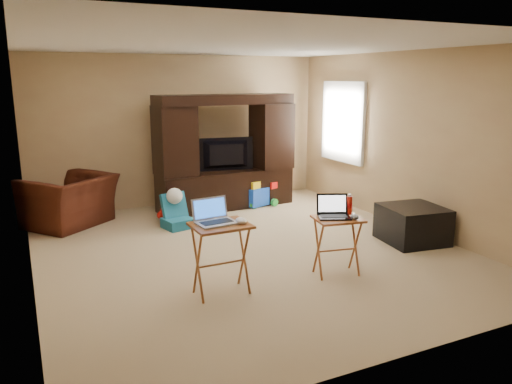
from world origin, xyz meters
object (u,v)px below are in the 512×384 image
ottoman (413,224)px  mouse_left (241,221)px  television (227,155)px  child_rocker (177,211)px  entertainment_center (225,152)px  tray_table_left (221,259)px  tray_table_right (337,246)px  laptop_right (334,207)px  recliner (70,201)px  push_toy (260,192)px  laptop_left (216,212)px  water_bottle (349,205)px  plush_toy (169,208)px  mouse_right (355,217)px

ottoman → mouse_left: size_ratio=5.03×
television → child_rocker: (-1.09, -0.76, -0.64)m
entertainment_center → tray_table_left: entertainment_center is taller
tray_table_right → laptop_right: (-0.04, 0.02, 0.45)m
recliner → push_toy: size_ratio=1.87×
laptop_left → mouse_left: (0.22, -0.10, -0.09)m
recliner → push_toy: bearing=138.9°
television → tray_table_right: bearing=97.7°
television → tray_table_right: (-0.01, -3.20, -0.57)m
recliner → laptop_right: 4.06m
laptop_right → child_rocker: bearing=136.7°
push_toy → laptop_left: (-1.94, -3.01, 0.62)m
water_bottle → entertainment_center: bearing=93.3°
plush_toy → entertainment_center: bearing=22.1°
push_toy → ottoman: size_ratio=0.82×
ottoman → mouse_left: bearing=-169.7°
child_rocker → ottoman: bearing=-49.2°
entertainment_center → television: entertainment_center is taller
water_bottle → push_toy: bearing=82.9°
recliner → ottoman: size_ratio=1.52×
laptop_left → recliner: bearing=103.4°
child_rocker → water_bottle: water_bottle is taller
plush_toy → laptop_right: laptop_right is taller
child_rocker → recliner: bearing=136.5°
recliner → push_toy: (3.03, -0.15, -0.14)m
child_rocker → push_toy: size_ratio=0.83×
ottoman → tray_table_left: tray_table_left is taller
recliner → tray_table_left: size_ratio=1.55×
plush_toy → mouse_right: 3.20m
plush_toy → push_toy: (1.68, 0.33, 0.01)m
television → mouse_left: bearing=78.0°
entertainment_center → mouse_right: size_ratio=17.27×
entertainment_center → recliner: size_ratio=2.02×
water_bottle → plush_toy: bearing=115.6°
push_toy → ottoman: ottoman is taller
recliner → child_rocker: bearing=110.8°
child_rocker → mouse_right: 2.87m
push_toy → mouse_right: 3.30m
plush_toy → tray_table_right: (1.10, -2.79, 0.11)m
tray_table_left → laptop_right: bearing=-3.7°
laptop_left → laptop_right: (1.32, -0.09, -0.08)m
tray_table_left → laptop_left: 0.49m
push_toy → laptop_right: laptop_right is taller
television → tray_table_left: 3.44m
push_toy → laptop_left: 3.63m
recliner → mouse_left: bearing=73.6°
laptop_right → mouse_right: bearing=-15.8°
ottoman → mouse_right: 1.62m
television → laptop_right: (-0.05, -3.18, -0.12)m
plush_toy → water_bottle: 3.06m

